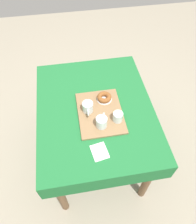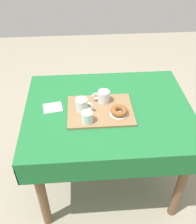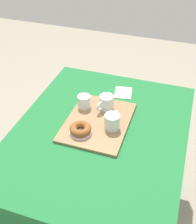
# 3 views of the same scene
# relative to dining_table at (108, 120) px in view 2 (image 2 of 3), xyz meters

# --- Properties ---
(ground_plane) EXTENTS (6.00, 6.00, 0.00)m
(ground_plane) POSITION_rel_dining_table_xyz_m (0.00, 0.00, -0.67)
(ground_plane) COLOR gray
(dining_table) EXTENTS (1.13, 0.89, 0.78)m
(dining_table) POSITION_rel_dining_table_xyz_m (0.00, 0.00, 0.00)
(dining_table) COLOR #1E6B33
(dining_table) RESTS_ON ground
(serving_tray) EXTENTS (0.43, 0.33, 0.02)m
(serving_tray) POSITION_rel_dining_table_xyz_m (-0.06, -0.03, 0.12)
(serving_tray) COLOR olive
(serving_tray) RESTS_ON dining_table
(tea_mug_left) EXTENTS (0.12, 0.08, 0.08)m
(tea_mug_left) POSITION_rel_dining_table_xyz_m (-0.03, 0.06, 0.17)
(tea_mug_left) COLOR silver
(tea_mug_left) RESTS_ON serving_tray
(tea_mug_right) EXTENTS (0.12, 0.08, 0.08)m
(tea_mug_right) POSITION_rel_dining_table_xyz_m (-0.18, -0.02, 0.17)
(tea_mug_right) COLOR silver
(tea_mug_right) RESTS_ON serving_tray
(water_glass_near) EXTENTS (0.07, 0.07, 0.08)m
(water_glass_near) POSITION_rel_dining_table_xyz_m (-0.15, -0.14, 0.16)
(water_glass_near) COLOR silver
(water_glass_near) RESTS_ON serving_tray
(donut_plate_left) EXTENTS (0.12, 0.12, 0.01)m
(donut_plate_left) POSITION_rel_dining_table_xyz_m (0.06, -0.08, 0.13)
(donut_plate_left) COLOR white
(donut_plate_left) RESTS_ON serving_tray
(sugar_donut_left) EXTENTS (0.11, 0.11, 0.04)m
(sugar_donut_left) POSITION_rel_dining_table_xyz_m (0.06, -0.08, 0.15)
(sugar_donut_left) COLOR brown
(sugar_donut_left) RESTS_ON donut_plate_left
(paper_napkin) EXTENTS (0.14, 0.12, 0.01)m
(paper_napkin) POSITION_rel_dining_table_xyz_m (-0.38, 0.03, 0.12)
(paper_napkin) COLOR white
(paper_napkin) RESTS_ON dining_table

